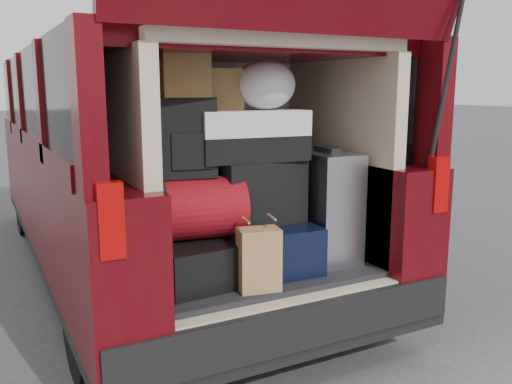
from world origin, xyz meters
The scene contains 14 objects.
ground centered at (0.00, 0.00, 0.00)m, with size 80.00×80.00×0.00m, color #3A3A3D.
minivan centered at (0.00, 1.86, 0.91)m, with size 1.90×5.35×2.77m.
load_floor centered at (0.00, 0.28, 0.28)m, with size 1.24×1.05×0.55m, color black.
black_hardshell centered at (-0.37, 0.14, 0.66)m, with size 0.40×0.55×0.22m, color black.
navy_hardshell centered at (0.06, 0.14, 0.68)m, with size 0.47×0.58×0.25m, color black.
silver_roller centered at (0.44, 0.10, 0.86)m, with size 0.26×0.41×0.62m, color silver.
kraft_bag centered at (-0.12, -0.16, 0.70)m, with size 0.20×0.13×0.31m, color #AE7B4E.
red_duffel centered at (-0.33, 0.12, 0.93)m, with size 0.48×0.31×0.31m, color maroon.
black_soft_case centered at (0.04, 0.16, 0.97)m, with size 0.47×0.28×0.34m, color black.
backpack centered at (-0.36, 0.16, 1.28)m, with size 0.28×0.17×0.39m, color black.
twotone_duffel centered at (-0.01, 0.17, 1.27)m, with size 0.59×0.30×0.26m, color silver.
grocery_sack_lower centered at (-0.36, 0.16, 1.58)m, with size 0.23×0.19×0.21m, color brown.
grocery_sack_upper centered at (-0.15, 0.22, 1.51)m, with size 0.21×0.17×0.21m, color brown.
plastic_bag_center centered at (0.08, 0.16, 1.54)m, with size 0.32×0.30×0.26m, color silver.
Camera 1 is at (-1.30, -2.37, 1.52)m, focal length 38.00 mm.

